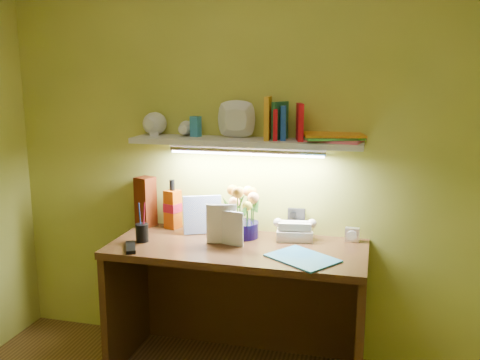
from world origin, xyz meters
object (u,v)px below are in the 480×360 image
desk (237,309)px  telephone (295,229)px  desk_clock (352,235)px  flower_bouquet (243,211)px  whisky_bottle (173,204)px

desk → telephone: telephone is taller
desk_clock → flower_bouquet: bearing=-169.3°
telephone → desk_clock: 0.32m
telephone → whisky_bottle: (-0.75, 0.04, 0.09)m
telephone → whisky_bottle: size_ratio=0.68×
desk → whisky_bottle: bearing=153.7°
telephone → whisky_bottle: 0.76m
desk → desk_clock: 0.77m
telephone → whisky_bottle: whisky_bottle is taller
desk → whisky_bottle: size_ratio=4.69×
whisky_bottle → flower_bouquet: bearing=-8.8°
desk → telephone: (0.29, 0.19, 0.44)m
desk → flower_bouquet: bearing=92.4°
telephone → whisky_bottle: bearing=168.1°
flower_bouquet → telephone: 0.31m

